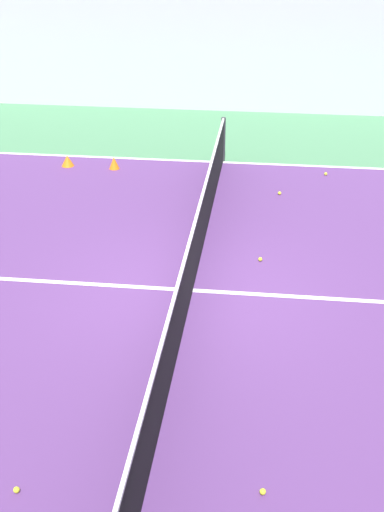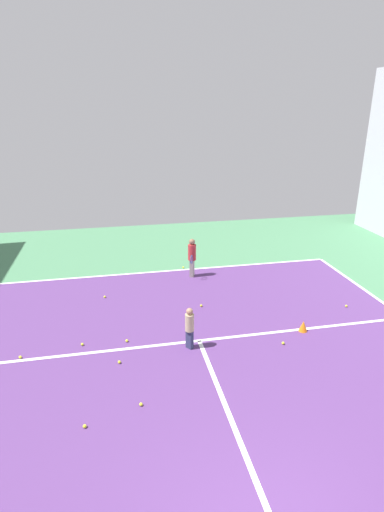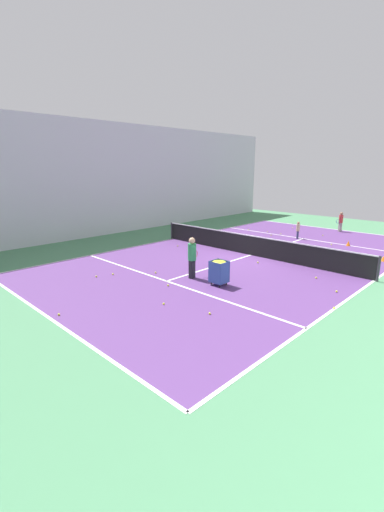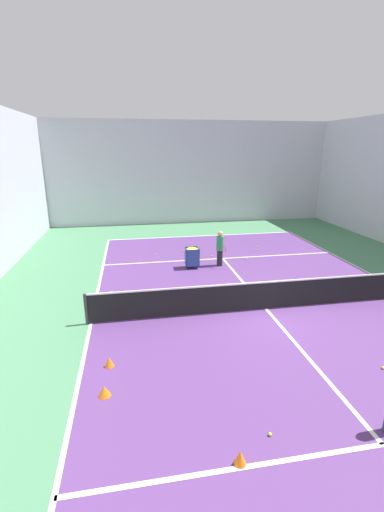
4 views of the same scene
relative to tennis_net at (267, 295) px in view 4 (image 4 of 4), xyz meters
name	(u,v)px [view 4 (image 4 of 4)]	position (x,y,z in m)	size (l,w,h in m)	color
ground_plane	(266,309)	(0.00, 0.00, -0.52)	(32.76, 32.76, 0.00)	#477F56
court_playing_area	(266,309)	(0.00, 0.00, -0.52)	(11.51, 20.56, 0.00)	#563370
line_baseline_far	(203,236)	(0.00, 10.28, -0.52)	(11.51, 0.10, 0.00)	white
line_sideline_left	(91,324)	(-5.76, 0.00, -0.52)	(0.10, 20.56, 0.00)	white
line_service_near	(383,445)	(0.00, -5.65, -0.52)	(11.51, 0.10, 0.00)	white
line_service_far	(223,258)	(0.00, 5.65, -0.52)	(11.51, 0.10, 0.00)	white
line_centre_service	(266,309)	(0.00, 0.00, -0.52)	(0.10, 11.31, 0.00)	white
hall_enclosure_far	(192,173)	(0.00, 14.46, 3.00)	(19.72, 0.15, 7.05)	silver
tennis_net	(267,295)	(0.00, 0.00, 0.00)	(11.81, 0.10, 1.01)	#2D2D33
coach_at_net	(220,246)	(-0.42, 4.67, 0.42)	(0.39, 0.66, 1.64)	black
ball_cart	(192,254)	(-1.74, 4.58, 0.15)	(0.59, 0.55, 0.95)	#2D478C
training_cone_0	(240,457)	(-2.71, -5.58, -0.38)	(0.22, 0.22, 0.28)	orange
training_cone_1	(104,391)	(-5.12, -3.41, -0.40)	(0.28, 0.28, 0.25)	orange
training_cone_2	(109,362)	(-5.07, -2.34, -0.38)	(0.23, 0.23, 0.27)	orange
tennis_ball_0	(257,247)	(2.40, 7.29, -0.49)	(0.07, 0.07, 0.07)	yellow
tennis_ball_2	(203,236)	(-0.06, 10.00, -0.49)	(0.07, 0.07, 0.07)	yellow
tennis_ball_3	(257,250)	(2.18, 6.65, -0.49)	(0.07, 0.07, 0.07)	yellow
tennis_ball_4	(184,250)	(-1.69, 7.28, -0.49)	(0.07, 0.07, 0.07)	yellow
tennis_ball_5	(227,298)	(-1.10, 1.02, -0.49)	(0.07, 0.07, 0.07)	yellow
tennis_ball_9	(112,292)	(-5.22, 2.29, -0.49)	(0.07, 0.07, 0.07)	yellow
tennis_ball_10	(352,286)	(4.04, 1.22, -0.49)	(0.07, 0.07, 0.07)	yellow
tennis_ball_11	(212,256)	(-0.47, 5.99, -0.49)	(0.07, 0.07, 0.07)	yellow
tennis_ball_13	(155,254)	(-3.24, 6.81, -0.49)	(0.07, 0.07, 0.07)	yellow
tennis_ball_14	(246,259)	(1.09, 5.29, -0.49)	(0.07, 0.07, 0.07)	yellow
tennis_ball_16	(383,368)	(1.59, -3.64, -0.49)	(0.07, 0.07, 0.07)	yellow
tennis_ball_18	(145,301)	(-4.01, 1.31, -0.49)	(0.07, 0.07, 0.07)	yellow
tennis_ball_20	(100,279)	(-5.75, 3.80, -0.49)	(0.07, 0.07, 0.07)	yellow
tennis_ball_21	(270,434)	(-1.96, -5.09, -0.49)	(0.07, 0.07, 0.07)	yellow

